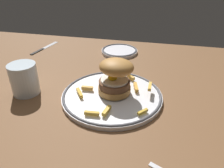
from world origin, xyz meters
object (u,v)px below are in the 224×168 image
Objects in this scene: dinner_plate at (112,95)px; side_plate at (119,51)px; burger at (116,75)px; knife at (43,49)px; water_glass at (25,81)px.

dinner_plate is 35.18cm from side_plate.
burger is at bearing 50.22° from dinner_plate.
dinner_plate is 50.00cm from knife.
water_glass is at bearing -68.63° from knife.
knife is (-39.01, 31.28, -0.58)cm from dinner_plate.
side_plate is at bearing 5.97° from knife.
side_plate is at bearing 61.00° from water_glass.
knife is (-34.31, -3.58, -0.57)cm from side_plate.
burger is at bearing -80.77° from side_plate.
dinner_plate is 1.88× the size of side_plate.
burger is 34.87cm from side_plate.
dinner_plate is 1.60× the size of knife.
side_plate is (-5.51, 33.90, -6.07)cm from burger.
water_glass reaches higher than knife.
dinner_plate and side_plate have the same top height.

